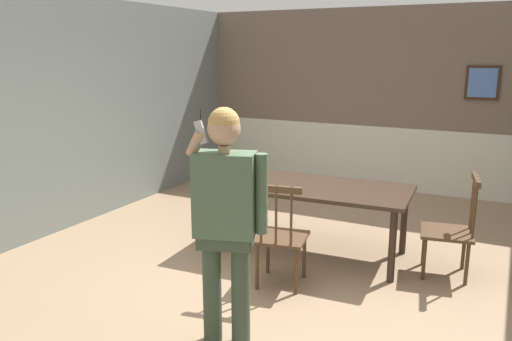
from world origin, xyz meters
The scene contains 7 objects.
ground_plane centered at (0.00, 0.00, 0.00)m, with size 8.29×8.29×0.00m, color #9E7F60.
room_back_partition centered at (0.01, 3.77, 1.36)m, with size 5.94×0.17×2.82m.
room_left_partition centered at (-2.97, -0.01, 1.41)m, with size 0.13×7.54×2.82m.
dining_table centered at (0.06, 0.64, 0.69)m, with size 2.15×1.09×0.77m.
chair_near_window centered at (1.50, 0.73, 0.47)m, with size 0.55×0.55×1.01m.
chair_by_doorway centered at (0.12, -0.23, 0.49)m, with size 0.53×0.53×1.01m.
person_figure centered at (0.16, -1.29, 1.05)m, with size 0.56×0.36×1.78m.
Camera 1 is at (1.95, -4.29, 2.15)m, focal length 35.75 mm.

